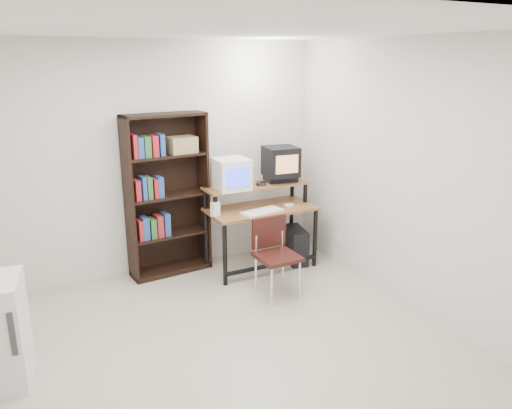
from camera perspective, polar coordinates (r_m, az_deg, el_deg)
name	(u,v)px	position (r m, az deg, el deg)	size (l,w,h in m)	color
floor	(225,353)	(4.42, -3.58, -16.61)	(4.00, 4.00, 0.01)	#B8AD98
ceiling	(218,28)	(3.71, -4.34, 19.46)	(4.00, 4.00, 0.01)	white
back_wall	(152,160)	(5.71, -11.81, 4.97)	(4.00, 0.01, 2.60)	beige
front_wall	(404,325)	(2.29, 16.52, -13.03)	(4.00, 0.01, 2.60)	beige
right_wall	(417,179)	(4.96, 17.88, 2.82)	(0.01, 4.00, 2.60)	beige
computer_desk	(260,211)	(5.80, 0.47, -0.70)	(1.25, 0.63, 0.98)	brown
crt_monitor	(231,174)	(5.62, -2.84, 3.50)	(0.37, 0.39, 0.35)	white
vcr	(280,179)	(5.98, 2.80, 2.97)	(0.36, 0.26, 0.08)	black
crt_tv	(281,161)	(5.92, 2.85, 4.94)	(0.40, 0.40, 0.35)	black
cd_spindle	(261,184)	(5.77, 0.58, 2.35)	(0.12, 0.12, 0.05)	#26262B
keyboard	(262,212)	(5.59, 0.69, -0.88)	(0.47, 0.21, 0.04)	white
mousepad	(288,207)	(5.83, 3.65, -0.31)	(0.22, 0.18, 0.01)	black
mouse	(289,205)	(5.84, 3.78, -0.10)	(0.10, 0.06, 0.03)	white
desk_speaker	(215,209)	(5.48, -4.67, -0.55)	(0.08, 0.07, 0.17)	white
pc_tower	(295,245)	(6.11, 4.52, -4.64)	(0.20, 0.45, 0.42)	black
school_chair	(274,249)	(5.18, 2.10, -5.08)	(0.42, 0.42, 0.82)	black
bookshelf	(166,193)	(5.68, -10.23, 1.25)	(0.94, 0.38, 1.83)	black
wall_outlet	(339,240)	(6.08, 9.43, -4.02)	(0.02, 0.08, 0.12)	beige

